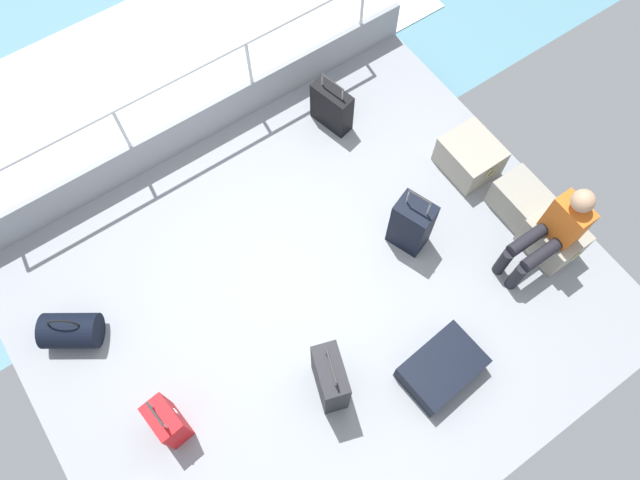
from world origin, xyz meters
name	(u,v)px	position (x,y,z in m)	size (l,w,h in m)	color
ground_plane	(316,298)	(0.00, 0.00, -0.03)	(4.40, 5.20, 0.06)	gray
gunwale_port	(197,126)	(-2.17, 0.00, 0.23)	(0.06, 5.20, 0.45)	gray
railing_port	(186,92)	(-2.17, 0.00, 0.78)	(0.04, 4.20, 1.02)	silver
sea_wake	(147,73)	(-3.60, 0.00, -0.34)	(12.00, 12.00, 0.01)	#598C9E
cargo_crate_0	(470,157)	(-0.30, 2.10, 0.19)	(0.59, 0.49, 0.37)	#9E9989
cargo_crate_1	(522,203)	(0.40, 2.18, 0.18)	(0.62, 0.39, 0.36)	gray
cargo_crate_2	(553,238)	(0.85, 2.15, 0.20)	(0.54, 0.41, 0.40)	#9E9989
passenger_seated	(553,231)	(0.85, 1.96, 0.58)	(0.34, 0.66, 1.10)	orange
suitcase_0	(332,107)	(-1.56, 1.27, 0.26)	(0.48, 0.28, 0.67)	black
suitcase_1	(442,368)	(1.20, 0.51, 0.12)	(0.53, 0.73, 0.25)	black
suitcase_2	(168,422)	(0.27, -1.66, 0.25)	(0.36, 0.24, 0.68)	red
suitcase_3	(330,379)	(0.76, -0.37, 0.36)	(0.47, 0.34, 0.86)	black
suitcase_4	(411,224)	(0.01, 1.08, 0.33)	(0.42, 0.36, 0.86)	black
duffel_bag	(71,331)	(-0.94, -2.01, 0.16)	(0.54, 0.59, 0.46)	black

